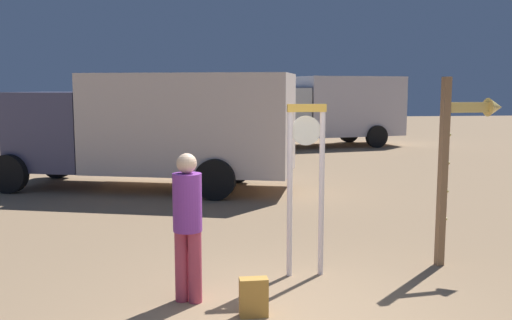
{
  "coord_description": "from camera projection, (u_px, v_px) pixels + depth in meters",
  "views": [
    {
      "loc": [
        -1.02,
        -5.41,
        2.44
      ],
      "look_at": [
        0.21,
        4.06,
        1.2
      ],
      "focal_mm": 39.5,
      "sensor_mm": 36.0,
      "label": 1
    }
  ],
  "objects": [
    {
      "name": "standing_clock",
      "position": [
        306.0,
        172.0,
        7.19
      ],
      "size": [
        0.5,
        0.11,
        2.23
      ],
      "color": "white",
      "rests_on": "ground_plane"
    },
    {
      "name": "arrow_sign",
      "position": [
        462.0,
        145.0,
        7.62
      ],
      "size": [
        0.93,
        0.28,
        2.58
      ],
      "color": "#8E6B49",
      "rests_on": "ground_plane"
    },
    {
      "name": "person_near_clock",
      "position": [
        188.0,
        220.0,
        6.33
      ],
      "size": [
        0.33,
        0.33,
        1.71
      ],
      "color": "#B94058",
      "rests_on": "ground_plane"
    },
    {
      "name": "backpack",
      "position": [
        254.0,
        297.0,
        6.01
      ],
      "size": [
        0.3,
        0.19,
        0.42
      ],
      "color": "gold",
      "rests_on": "ground_plane"
    },
    {
      "name": "box_truck_near",
      "position": [
        158.0,
        126.0,
        13.41
      ],
      "size": [
        7.26,
        4.21,
        2.75
      ],
      "color": "beige",
      "rests_on": "ground_plane"
    },
    {
      "name": "box_truck_far",
      "position": [
        333.0,
        108.0,
        23.35
      ],
      "size": [
        6.46,
        3.62,
        2.87
      ],
      "color": "silver",
      "rests_on": "ground_plane"
    }
  ]
}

